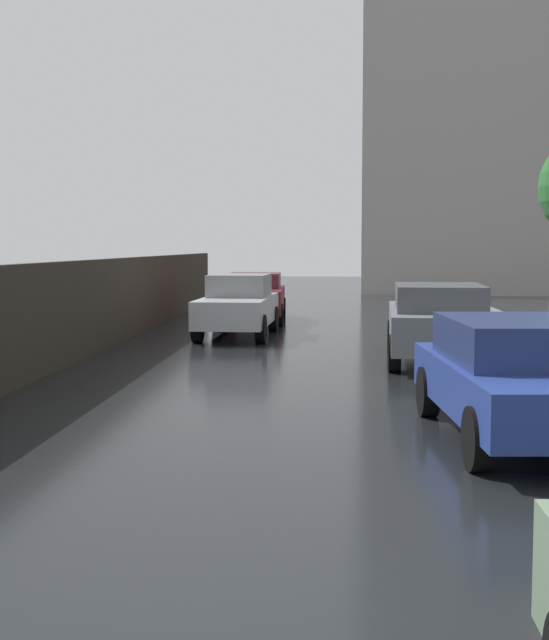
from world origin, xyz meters
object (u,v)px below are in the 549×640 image
(car_grey_far_ahead, at_px, (438,321))
(car_maroon_near_kerb, at_px, (254,296))
(car_blue_behind_camera, at_px, (516,376))
(car_silver_far_lane, at_px, (238,305))

(car_grey_far_ahead, bearing_deg, car_maroon_near_kerb, 118.91)
(car_blue_behind_camera, height_order, car_silver_far_lane, car_silver_far_lane)
(car_grey_far_ahead, distance_m, car_silver_far_lane, 6.32)
(car_maroon_near_kerb, distance_m, car_grey_far_ahead, 9.98)
(car_grey_far_ahead, height_order, car_silver_far_lane, car_silver_far_lane)
(car_grey_far_ahead, relative_size, car_blue_behind_camera, 1.05)
(car_maroon_near_kerb, relative_size, car_silver_far_lane, 0.99)
(car_maroon_near_kerb, bearing_deg, car_grey_far_ahead, 114.11)
(car_maroon_near_kerb, xyz_separation_m, car_silver_far_lane, (-0.01, -4.40, 0.03))
(car_maroon_near_kerb, bearing_deg, car_blue_behind_camera, 104.07)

